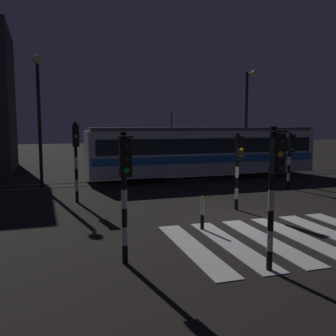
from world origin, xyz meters
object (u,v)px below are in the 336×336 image
Objects in this scene: traffic_light_kerb_mid_left at (274,177)px; street_lamp_trackside_left at (39,106)px; traffic_light_corner_far_left at (76,150)px; tram at (204,151)px; traffic_light_corner_near_left at (125,178)px; street_lamp_trackside_right at (248,110)px; bollard_island_edge at (202,213)px; traffic_light_median_centre at (238,160)px; traffic_light_corner_far_right at (291,152)px.

traffic_light_kerb_mid_left is 0.49× the size of street_lamp_trackside_left.
tram is (8.40, 5.10, -0.57)m from traffic_light_corner_far_left.
traffic_light_kerb_mid_left is 14.72m from street_lamp_trackside_left.
street_lamp_trackside_right reaches higher than traffic_light_corner_near_left.
traffic_light_corner_far_left is 6.86m from bollard_island_edge.
street_lamp_trackside_right reaches higher than tram.
traffic_light_median_centre reaches higher than bollard_island_edge.
street_lamp_trackside_right is (10.92, 12.67, 2.24)m from traffic_light_corner_near_left.
traffic_light_corner_far_left is at bearing -156.98° from street_lamp_trackside_right.
bollard_island_edge is (3.01, 2.19, -1.57)m from traffic_light_corner_near_left.
street_lamp_trackside_left is (-1.91, 12.13, 2.26)m from traffic_light_corner_near_left.
traffic_light_corner_far_left is at bearing -71.16° from street_lamp_trackside_left.
traffic_light_corner_near_left reaches higher than traffic_light_corner_far_right.
traffic_light_median_centre is at bearing -122.94° from street_lamp_trackside_right.
traffic_light_median_centre is 0.20× the size of tram.
traffic_light_corner_far_left is 9.84m from tram.
traffic_light_median_centre is at bearing 38.08° from traffic_light_corner_near_left.
street_lamp_trackside_left reaches higher than traffic_light_corner_far_right.
tram is (2.45, 8.63, -0.27)m from traffic_light_median_centre.
traffic_light_corner_far_left reaches higher than traffic_light_kerb_mid_left.
traffic_light_corner_near_left is 4.03m from bollard_island_edge.
traffic_light_corner_near_left is (-3.09, 1.54, -0.09)m from traffic_light_kerb_mid_left.
traffic_light_corner_near_left is 0.47× the size of street_lamp_trackside_left.
tram is (9.86, 0.81, -2.64)m from street_lamp_trackside_left.
street_lamp_trackside_right is (7.83, 14.21, 2.15)m from traffic_light_kerb_mid_left.
traffic_light_corner_far_left is 0.51× the size of street_lamp_trackside_left.
traffic_light_kerb_mid_left is (-7.45, -9.26, 0.22)m from traffic_light_corner_far_right.
bollard_island_edge is (4.92, -9.94, -3.83)m from street_lamp_trackside_left.
bollard_island_edge is at bearing -143.67° from traffic_light_corner_far_right.
traffic_light_corner_far_left is (-10.99, 0.12, 0.33)m from traffic_light_corner_far_right.
traffic_light_corner_far_right is at bearing -63.60° from tram.
street_lamp_trackside_right is (11.37, 4.83, 2.04)m from traffic_light_corner_far_left.
traffic_light_corner_far_right is 0.86× the size of traffic_light_corner_far_left.
bollard_island_edge is at bearing -58.57° from traffic_light_corner_far_left.
street_lamp_trackside_left is at bearing 110.10° from traffic_light_kerb_mid_left.
traffic_light_corner_near_left is 15.19m from tram.
traffic_light_corner_near_left is 0.47× the size of street_lamp_trackside_right.
traffic_light_corner_far_right is 0.44× the size of street_lamp_trackside_right.
street_lamp_trackside_left is at bearing -177.58° from street_lamp_trackside_right.
tram is at bearing 4.68° from street_lamp_trackside_left.
street_lamp_trackside_left is 0.46× the size of tram.
traffic_light_median_centre is 0.91× the size of traffic_light_kerb_mid_left.
traffic_light_kerb_mid_left is 0.49× the size of street_lamp_trackside_right.
traffic_light_corner_near_left is at bearing -143.76° from traffic_light_corner_far_right.
street_lamp_trackside_left reaches higher than traffic_light_median_centre.
traffic_light_corner_far_left is 0.51× the size of street_lamp_trackside_right.
street_lamp_trackside_left is at bearing 160.50° from traffic_light_corner_far_right.
traffic_light_kerb_mid_left is 15.28m from tram.
traffic_light_median_centre reaches higher than traffic_light_corner_far_right.
traffic_light_corner_near_left is at bearing 153.54° from traffic_light_kerb_mid_left.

